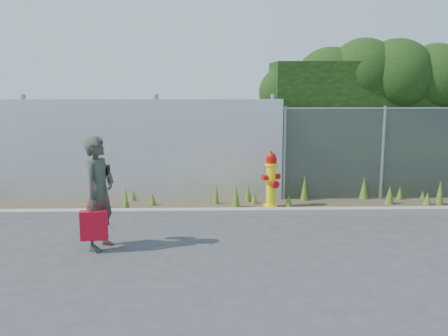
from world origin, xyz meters
The scene contains 10 objects.
ground centered at (0.00, 0.00, 0.00)m, with size 80.00×80.00×0.00m, color #3A3A3D.
curb centered at (0.00, 1.80, 0.06)m, with size 16.00×0.22×0.12m, color gray.
weed_strip centered at (-0.02, 2.51, 0.13)m, with size 16.00×1.29×0.55m.
corrugated_fence centered at (-3.25, 3.01, 1.10)m, with size 8.50×0.21×2.30m.
chainlink_fence centered at (4.25, 3.00, 1.03)m, with size 6.50×0.07×2.05m.
hedge centered at (4.18, 3.97, 1.96)m, with size 7.63×2.10×3.55m.
fire_hydrant centered at (0.68, 2.32, 0.57)m, with size 0.40×0.35×1.18m.
woman centered at (-2.27, -0.07, 0.88)m, with size 0.64×0.42×1.76m, color #0F6147.
red_tote_bag centered at (-2.32, -0.30, 0.43)m, with size 0.41×0.15×0.53m.
black_shoulder_bag centered at (-2.28, 0.18, 1.17)m, with size 0.27×0.11×0.20m.
Camera 1 is at (-0.55, -7.62, 2.59)m, focal length 40.00 mm.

